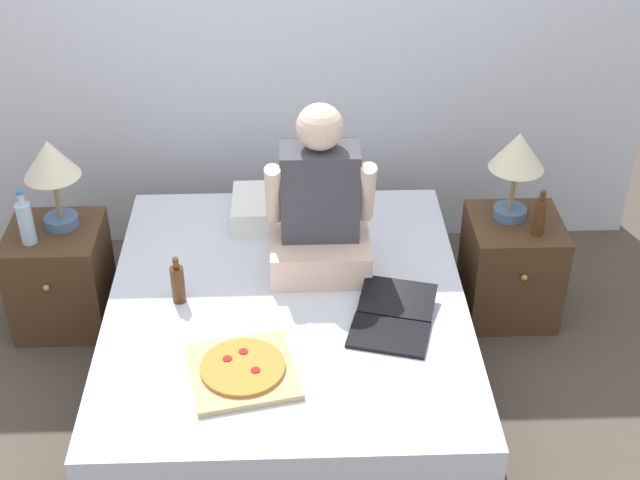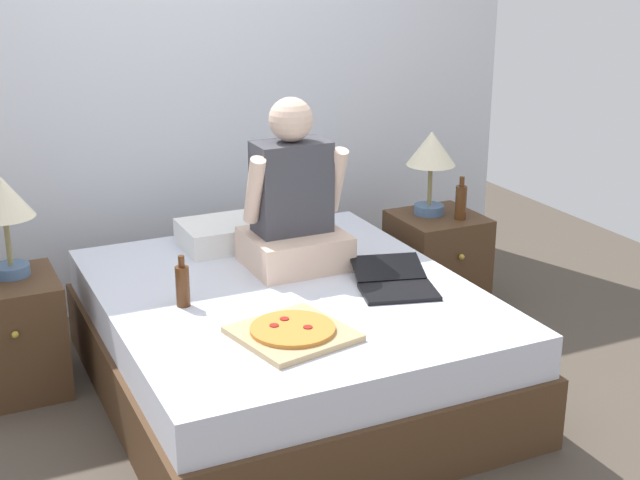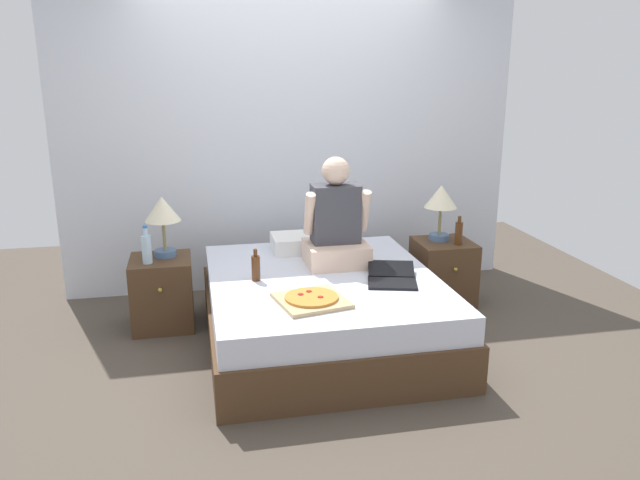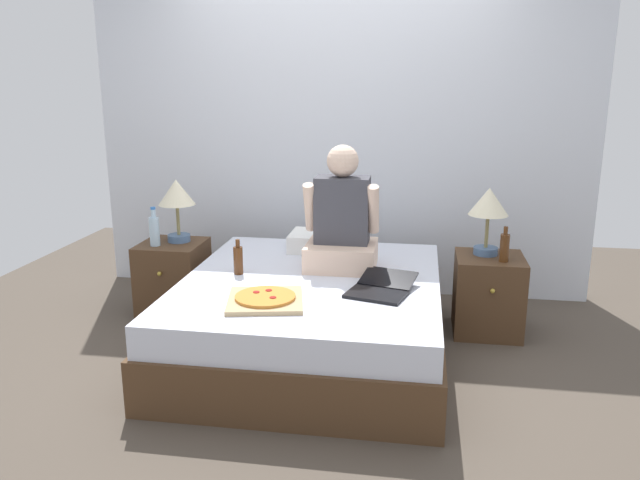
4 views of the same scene
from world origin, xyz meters
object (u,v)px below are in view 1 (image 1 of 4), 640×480
Objects in this scene: lamp_on_left_nightstand at (51,165)px; water_bottle at (26,222)px; nightstand_right at (511,267)px; beer_bottle at (540,216)px; nightstand_left at (61,276)px; laptop at (392,322)px; beer_bottle_on_bed at (178,283)px; lamp_on_right_nightstand at (517,157)px; bed at (288,344)px; pizza_box at (243,370)px; person_seated at (320,210)px.

water_bottle is at bearing -130.60° from lamp_on_left_nightstand.
beer_bottle is at bearing -54.99° from nightstand_right.
nightstand_right is (2.30, 0.09, -0.37)m from water_bottle.
lamp_on_left_nightstand reaches higher than nightstand_right.
laptop is (1.54, -0.72, 0.25)m from nightstand_left.
lamp_on_right_nightstand is at bearing 20.08° from beer_bottle_on_bed.
lamp_on_left_nightstand and lamp_on_right_nightstand have the same top height.
beer_bottle is (1.18, 0.42, 0.38)m from bed.
lamp_on_left_nightstand is (0.04, 0.05, 0.59)m from nightstand_left.
water_bottle reaches higher than pizza_box.
lamp_on_right_nightstand is 1.06m from laptop.
water_bottle is 1.74m from laptop.
beer_bottle is 0.29× the size of person_seated.
laptop is (1.62, -0.63, -0.13)m from water_bottle.
bed is at bearing -25.10° from nightstand_left.
nightstand_right is 1.17× the size of lamp_on_right_nightstand.
nightstand_right is 1.68m from beer_bottle_on_bed.
bed is 0.57m from beer_bottle_on_bed.
nightstand_right is 0.67× the size of person_seated.
pizza_box is (-1.25, -1.03, -0.35)m from lamp_on_right_nightstand.
water_bottle is at bearing 149.90° from beer_bottle_on_bed.
laptop reaches higher than pizza_box.
pizza_box is (1.02, -0.89, -0.13)m from water_bottle.
beer_bottle_on_bed is (-0.29, 0.47, 0.07)m from pizza_box.
lamp_on_left_nightstand reaches higher than bed.
beer_bottle is (2.29, -0.10, 0.36)m from nightstand_left.
pizza_box is at bearing -41.30° from water_bottle.
pizza_box is at bearing -156.23° from laptop.
nightstand_left is 1.09× the size of laptop.
bed is 1.22m from nightstand_right.
laptop is at bearing -25.02° from nightstand_left.
person_seated is (-0.93, -0.31, -0.08)m from lamp_on_right_nightstand.
nightstand_left is 1.00× the size of nightstand_right.
beer_bottle_on_bed is at bearing 121.47° from pizza_box.
lamp_on_left_nightstand is 2.15m from lamp_on_right_nightstand.
beer_bottle is 0.98m from laptop.
person_seated reaches higher than lamp_on_right_nightstand.
bed is at bearing -19.86° from water_bottle.
lamp_on_right_nightstand reaches higher than beer_bottle.
nightstand_left is at bearing -128.63° from lamp_on_left_nightstand.
bed is 0.56m from pizza_box.
person_seated is at bearing 60.15° from bed.
lamp_on_right_nightstand is 1.66m from beer_bottle_on_bed.
person_seated reaches higher than lamp_on_left_nightstand.
lamp_on_left_nightstand is 0.28m from water_bottle.
laptop reaches higher than nightstand_right.
beer_bottle is at bearing -0.24° from water_bottle.
water_bottle is at bearing -176.46° from lamp_on_right_nightstand.
beer_bottle is at bearing -2.50° from nightstand_left.
person_seated is at bearing -161.72° from lamp_on_right_nightstand.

